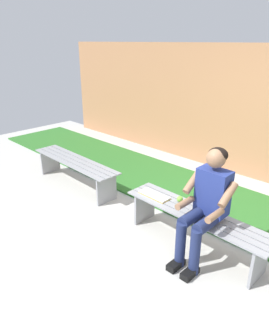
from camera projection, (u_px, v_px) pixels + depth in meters
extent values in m
cube|color=#B2B2AD|center=(65.00, 242.00, 3.74)|extent=(10.00, 7.00, 0.04)
cube|color=#2D6B28|center=(172.00, 186.00, 5.10)|extent=(9.00, 1.48, 0.03)
cube|color=#B27A51|center=(257.00, 114.00, 5.15)|extent=(9.50, 0.24, 2.21)
cube|color=gray|center=(203.00, 208.00, 3.57)|extent=(1.82, 0.12, 0.02)
cube|color=gray|center=(198.00, 212.00, 3.50)|extent=(1.82, 0.12, 0.02)
cube|color=gray|center=(192.00, 215.00, 3.43)|extent=(1.82, 0.12, 0.02)
cube|color=gray|center=(187.00, 218.00, 3.36)|extent=(1.82, 0.12, 0.02)
cube|color=gray|center=(259.00, 263.00, 3.03)|extent=(0.04, 0.36, 0.43)
cube|color=gray|center=(145.00, 206.00, 4.07)|extent=(0.04, 0.36, 0.43)
cube|color=gray|center=(82.00, 158.00, 5.07)|extent=(1.85, 0.13, 0.02)
cube|color=gray|center=(77.00, 160.00, 5.01)|extent=(1.85, 0.13, 0.02)
cube|color=gray|center=(72.00, 162.00, 4.94)|extent=(1.85, 0.13, 0.02)
cube|color=gray|center=(66.00, 163.00, 4.87)|extent=(1.85, 0.13, 0.02)
cube|color=gray|center=(107.00, 189.00, 4.53)|extent=(0.04, 0.36, 0.43)
cube|color=gray|center=(50.00, 161.00, 5.59)|extent=(0.04, 0.36, 0.43)
cube|color=navy|center=(213.00, 192.00, 3.23)|extent=(0.34, 0.20, 0.50)
sphere|color=#936B4C|center=(216.00, 158.00, 3.08)|extent=(0.20, 0.20, 0.20)
ellipsoid|color=black|center=(218.00, 155.00, 3.09)|extent=(0.20, 0.19, 0.15)
cylinder|color=navy|center=(208.00, 223.00, 3.14)|extent=(0.13, 0.40, 0.13)
cylinder|color=navy|center=(193.00, 216.00, 3.26)|extent=(0.13, 0.40, 0.13)
cylinder|color=navy|center=(195.00, 252.00, 3.11)|extent=(0.11, 0.11, 0.52)
cube|color=black|center=(190.00, 273.00, 3.16)|extent=(0.10, 0.22, 0.07)
cylinder|color=navy|center=(180.00, 245.00, 3.23)|extent=(0.11, 0.11, 0.52)
cube|color=black|center=(176.00, 265.00, 3.27)|extent=(0.10, 0.22, 0.07)
cylinder|color=#936B4C|center=(228.00, 195.00, 3.02)|extent=(0.08, 0.28, 0.23)
cylinder|color=#936B4C|center=(215.00, 215.00, 3.00)|extent=(0.07, 0.26, 0.07)
cylinder|color=#936B4C|center=(192.00, 182.00, 3.29)|extent=(0.08, 0.28, 0.23)
cylinder|color=#936B4C|center=(185.00, 203.00, 3.23)|extent=(0.07, 0.26, 0.07)
sphere|color=#72B738|center=(180.00, 199.00, 3.67)|extent=(0.08, 0.08, 0.08)
cube|color=white|center=(160.00, 198.00, 3.76)|extent=(0.20, 0.15, 0.02)
cube|color=white|center=(148.00, 192.00, 3.89)|extent=(0.20, 0.15, 0.02)
cube|color=#BF8C1E|center=(154.00, 196.00, 3.83)|extent=(0.42, 0.17, 0.01)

